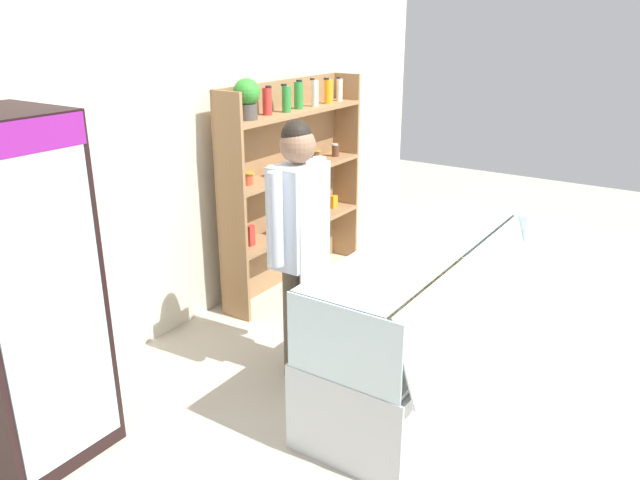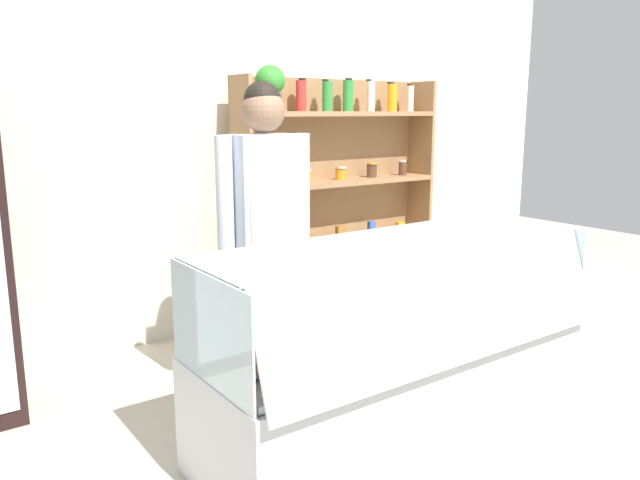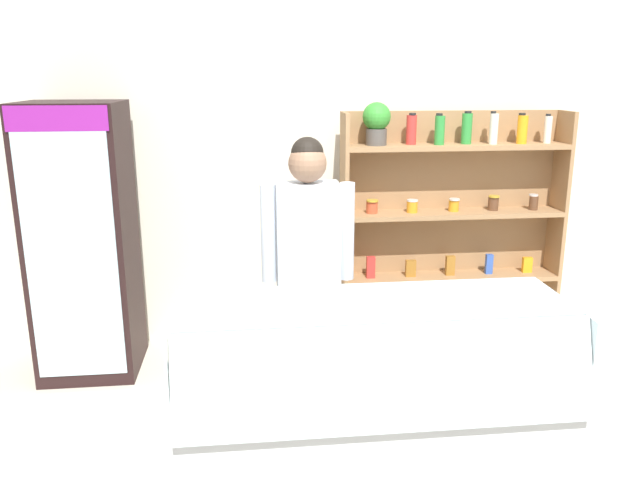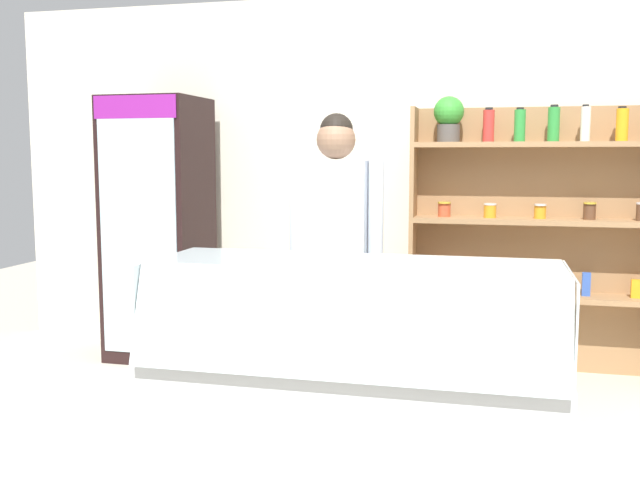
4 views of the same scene
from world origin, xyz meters
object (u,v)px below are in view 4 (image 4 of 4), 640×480
(shelving_unit, at_px, (532,222))
(deli_display_case, at_px, (352,400))
(drinks_fridge, at_px, (159,229))
(shop_clerk, at_px, (336,234))

(shelving_unit, bearing_deg, deli_display_case, -117.70)
(drinks_fridge, relative_size, deli_display_case, 0.97)
(drinks_fridge, height_order, deli_display_case, drinks_fridge)
(drinks_fridge, bearing_deg, shelving_unit, 4.38)
(shelving_unit, distance_m, deli_display_case, 2.11)
(shelving_unit, relative_size, deli_display_case, 0.96)
(shelving_unit, distance_m, shop_clerk, 1.52)
(deli_display_case, distance_m, shop_clerk, 1.11)
(drinks_fridge, relative_size, shop_clerk, 1.10)
(drinks_fridge, xyz_separation_m, shop_clerk, (1.53, -0.75, 0.08))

